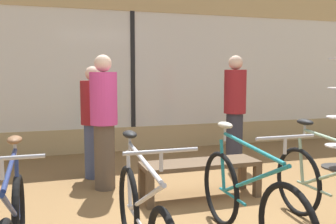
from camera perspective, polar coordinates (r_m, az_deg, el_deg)
shop_back_wall at (r=7.08m, az=-5.44°, el=7.33°), size 12.00×0.08×3.20m
bicycle_left at (r=2.85m, az=-3.89°, el=-16.51°), size 0.46×1.72×1.02m
bicycle_center at (r=3.28m, az=12.03°, el=-13.27°), size 0.46×1.78×1.04m
bicycle_right at (r=3.77m, az=24.00°, el=-11.18°), size 0.46×1.78×1.04m
display_bench at (r=4.46m, az=4.92°, el=-8.50°), size 1.40×0.44×0.43m
customer_near_rack at (r=5.32m, az=-11.36°, el=-0.97°), size 0.35×0.49×1.56m
customer_by_window at (r=5.89m, az=10.14°, el=0.49°), size 0.41×0.41×1.74m
customer_mid_floor at (r=4.75m, az=-9.74°, el=-1.12°), size 0.48×0.48×1.69m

